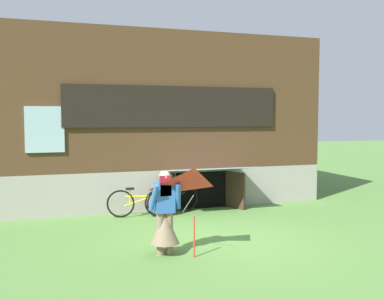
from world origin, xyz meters
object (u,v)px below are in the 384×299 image
at_px(person, 165,220).
at_px(kite, 194,192).
at_px(bicycle_yellow, 139,203).
at_px(bicycle_black, 173,200).

xyz_separation_m(person, kite, (0.36, -0.57, 0.57)).
bearing_deg(bicycle_yellow, bicycle_black, 21.75).
distance_m(person, bicycle_yellow, 3.10).
bearing_deg(bicycle_yellow, person, -80.37).
bearing_deg(person, bicycle_yellow, 99.05).
height_order(kite, bicycle_yellow, kite).
distance_m(person, kite, 0.88).
bearing_deg(bicycle_black, person, -126.03).
bearing_deg(person, kite, -45.59).
bearing_deg(bicycle_black, kite, -118.24).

